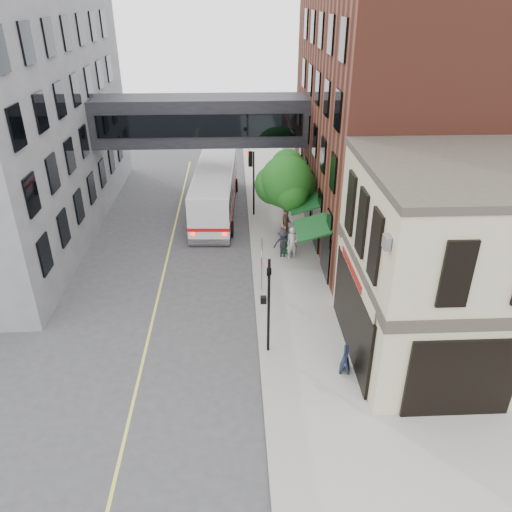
{
  "coord_description": "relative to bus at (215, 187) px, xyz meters",
  "views": [
    {
      "loc": [
        -0.92,
        -15.28,
        14.0
      ],
      "look_at": [
        -0.02,
        4.37,
        3.55
      ],
      "focal_mm": 35.0,
      "sensor_mm": 36.0,
      "label": 1
    }
  ],
  "objects": [
    {
      "name": "ground",
      "position": [
        2.28,
        -18.17,
        -1.78
      ],
      "size": [
        120.0,
        120.0,
        0.0
      ],
      "primitive_type": "plane",
      "color": "#38383A",
      "rests_on": "ground"
    },
    {
      "name": "pedestrian_b",
      "position": [
        4.55,
        -5.17,
        -0.66
      ],
      "size": [
        1.03,
        0.85,
        1.93
      ],
      "primitive_type": "imported",
      "rotation": [
        0.0,
        0.0,
        0.13
      ],
      "color": "tan",
      "rests_on": "sidewalk_main"
    },
    {
      "name": "lane_marking",
      "position": [
        -2.72,
        -8.17,
        -1.78
      ],
      "size": [
        0.12,
        40.0,
        0.01
      ],
      "primitive_type": "cube",
      "color": "#D8CC4C",
      "rests_on": "ground"
    },
    {
      "name": "street_tree",
      "position": [
        4.48,
        -4.95,
        2.13
      ],
      "size": [
        3.8,
        3.2,
        5.6
      ],
      "color": "#382619",
      "rests_on": "sidewalk_main"
    },
    {
      "name": "brick_building",
      "position": [
        12.26,
        -3.18,
        5.21
      ],
      "size": [
        13.76,
        18.0,
        14.0
      ],
      "color": "#5A281C",
      "rests_on": "ground"
    },
    {
      "name": "traffic_signal_far",
      "position": [
        2.54,
        -1.17,
        1.56
      ],
      "size": [
        0.53,
        0.28,
        4.5
      ],
      "color": "black",
      "rests_on": "sidewalk_main"
    },
    {
      "name": "street_sign_pole",
      "position": [
        2.67,
        -11.17,
        0.15
      ],
      "size": [
        0.08,
        0.75,
        3.0
      ],
      "color": "gray",
      "rests_on": "sidewalk_main"
    },
    {
      "name": "sandwich_board",
      "position": [
        5.75,
        -17.63,
        -1.09
      ],
      "size": [
        0.53,
        0.68,
        1.08
      ],
      "primitive_type": "cube",
      "rotation": [
        0.0,
        0.0,
        -0.26
      ],
      "color": "black",
      "rests_on": "sidewalk_main"
    },
    {
      "name": "corner_building",
      "position": [
        11.25,
        -16.17,
        2.43
      ],
      "size": [
        10.19,
        8.12,
        8.45
      ],
      "color": "#B5A98A",
      "rests_on": "ground"
    },
    {
      "name": "pedestrian_a",
      "position": [
        4.66,
        -7.71,
        -0.67
      ],
      "size": [
        0.8,
        0.63,
        1.92
      ],
      "primitive_type": "imported",
      "rotation": [
        0.0,
        0.0,
        0.27
      ],
      "color": "beige",
      "rests_on": "sidewalk_main"
    },
    {
      "name": "traffic_signal_near",
      "position": [
        2.65,
        -16.17,
        1.2
      ],
      "size": [
        0.44,
        0.22,
        4.6
      ],
      "color": "black",
      "rests_on": "sidewalk_main"
    },
    {
      "name": "bus",
      "position": [
        0.0,
        0.0,
        0.0
      ],
      "size": [
        3.29,
        11.92,
        3.18
      ],
      "color": "silver",
      "rests_on": "ground"
    },
    {
      "name": "skyway_bridge",
      "position": [
        -0.72,
        -0.17,
        4.72
      ],
      "size": [
        14.0,
        3.18,
        3.0
      ],
      "color": "black",
      "rests_on": "ground"
    },
    {
      "name": "newspaper_box",
      "position": [
        4.31,
        -7.08,
        -1.19
      ],
      "size": [
        0.52,
        0.48,
        0.89
      ],
      "primitive_type": "cube",
      "rotation": [
        0.0,
        0.0,
        -0.21
      ],
      "color": "#135328",
      "rests_on": "sidewalk_main"
    },
    {
      "name": "pedestrian_c",
      "position": [
        4.12,
        -7.54,
        -0.79
      ],
      "size": [
        1.15,
        0.75,
        1.69
      ],
      "primitive_type": "imported",
      "rotation": [
        0.0,
        0.0,
        -0.11
      ],
      "color": "black",
      "rests_on": "sidewalk_main"
    },
    {
      "name": "sidewalk_main",
      "position": [
        4.28,
        -4.17,
        -1.71
      ],
      "size": [
        4.0,
        60.0,
        0.15
      ],
      "primitive_type": "cube",
      "color": "gray",
      "rests_on": "ground"
    }
  ]
}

